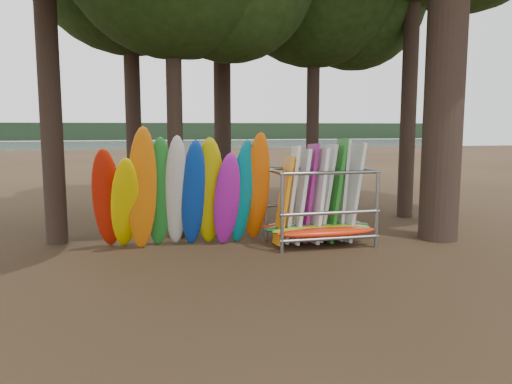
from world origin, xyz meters
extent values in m
plane|color=#47331E|center=(0.00, 0.00, 0.00)|extent=(120.00, 120.00, 0.00)
plane|color=gray|center=(0.00, 60.00, 0.00)|extent=(160.00, 160.00, 0.00)
cube|color=black|center=(0.00, 110.00, 2.00)|extent=(160.00, 4.00, 4.00)
cylinder|color=black|center=(-2.89, 5.45, 4.98)|extent=(0.49, 0.49, 9.96)
cylinder|color=black|center=(0.36, 7.73, 6.21)|extent=(0.64, 0.64, 12.42)
cylinder|color=black|center=(3.30, 5.94, 4.84)|extent=(0.45, 0.45, 9.68)
cylinder|color=black|center=(-1.81, 2.94, 4.60)|extent=(0.43, 0.43, 9.20)
cylinder|color=black|center=(6.09, 4.30, 6.65)|extent=(0.52, 0.52, 13.31)
ellipsoid|color=red|center=(-3.59, 1.61, 1.30)|extent=(0.73, 1.76, 2.73)
ellipsoid|color=#EFD301|center=(-3.17, 1.43, 1.20)|extent=(0.83, 1.90, 2.53)
ellipsoid|color=#D5660C|center=(-2.75, 1.33, 1.55)|extent=(0.83, 1.35, 3.18)
ellipsoid|color=#217A29|center=(-2.34, 1.62, 1.43)|extent=(0.73, 1.31, 2.94)
ellipsoid|color=beige|center=(-1.92, 1.57, 1.44)|extent=(0.60, 1.51, 3.01)
ellipsoid|color=#0B3393|center=(-1.50, 1.51, 1.39)|extent=(0.66, 1.34, 2.88)
ellipsoid|color=#B0A209|center=(-1.08, 1.58, 1.42)|extent=(0.85, 1.36, 2.95)
ellipsoid|color=#951998|center=(-0.66, 1.40, 1.23)|extent=(0.75, 1.11, 2.54)
ellipsoid|color=#067F8F|center=(-0.24, 1.52, 1.38)|extent=(0.72, 1.17, 2.85)
ellipsoid|color=orange|center=(0.18, 1.61, 1.48)|extent=(0.80, 1.72, 3.10)
ellipsoid|color=#FE2F0E|center=(1.78, 0.69, 0.42)|extent=(2.68, 0.55, 0.24)
ellipsoid|color=#A1AE17|center=(1.78, 1.04, 0.42)|extent=(2.72, 0.55, 0.24)
ellipsoid|color=#186C2D|center=(1.78, 1.36, 0.42)|extent=(2.98, 0.55, 0.24)
ellipsoid|color=red|center=(1.78, 1.73, 0.42)|extent=(2.85, 0.55, 0.24)
cube|color=orange|center=(0.83, 1.35, 1.16)|extent=(0.48, 0.76, 2.34)
cube|color=white|center=(1.07, 1.52, 1.29)|extent=(0.48, 0.77, 2.60)
cube|color=silver|center=(1.30, 1.32, 1.25)|extent=(0.50, 0.75, 2.52)
cube|color=#8F1771|center=(1.54, 1.54, 1.32)|extent=(0.53, 0.81, 2.65)
cube|color=white|center=(1.78, 1.30, 1.25)|extent=(0.43, 0.78, 2.53)
cube|color=silver|center=(2.02, 1.51, 1.31)|extent=(0.61, 0.82, 2.63)
cube|color=#1A7319|center=(2.26, 1.32, 1.39)|extent=(0.56, 0.78, 2.79)
cube|color=silver|center=(2.50, 1.52, 1.35)|extent=(0.38, 0.80, 2.73)
cube|color=silver|center=(2.74, 1.30, 1.33)|extent=(0.62, 0.83, 2.67)
camera|label=1|loc=(-2.94, -10.93, 3.08)|focal=35.00mm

